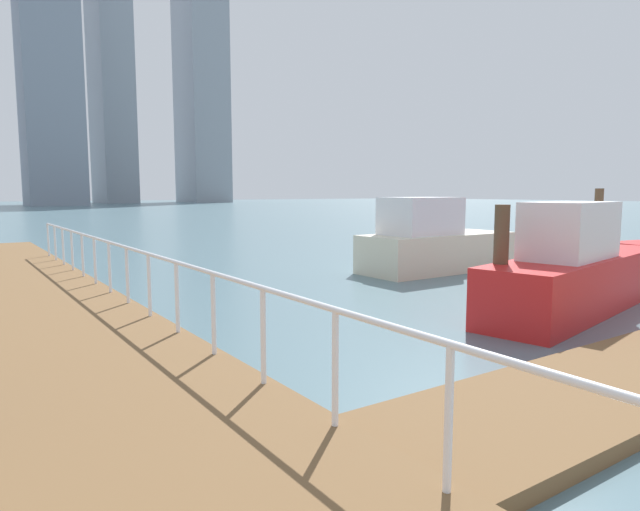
# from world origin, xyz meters

# --- Properties ---
(ground_plane) EXTENTS (300.00, 300.00, 0.00)m
(ground_plane) POSITION_xyz_m (0.00, 20.00, 0.00)
(ground_plane) COLOR slate
(boardwalk_railing) EXTENTS (0.06, 27.91, 1.08)m
(boardwalk_railing) POSITION_xyz_m (-3.15, 10.00, 1.21)
(boardwalk_railing) COLOR white
(boardwalk_railing) RESTS_ON boardwalk
(dock_piling_1) EXTENTS (0.27, 0.27, 2.24)m
(dock_piling_1) POSITION_xyz_m (2.58, 10.70, 1.12)
(dock_piling_1) COLOR brown
(dock_piling_1) RESTS_ON ground_plane
(dock_piling_2) EXTENTS (0.25, 0.25, 2.58)m
(dock_piling_2) POSITION_xyz_m (10.17, 13.11, 1.29)
(dock_piling_2) COLOR brown
(dock_piling_2) RESTS_ON ground_plane
(moored_boat_2) EXTENTS (6.86, 2.79, 2.28)m
(moored_boat_2) POSITION_xyz_m (4.91, 10.56, 0.82)
(moored_boat_2) COLOR red
(moored_boat_2) RESTS_ON ground_plane
(moored_boat_3) EXTENTS (5.22, 2.03, 2.31)m
(moored_boat_3) POSITION_xyz_m (6.68, 16.38, 0.88)
(moored_boat_3) COLOR beige
(moored_boat_3) RESTS_ON ground_plane
(skyline_tower_4) EXTENTS (7.01, 13.62, 59.10)m
(skyline_tower_4) POSITION_xyz_m (26.08, 132.11, 29.55)
(skyline_tower_4) COLOR #8C939E
(skyline_tower_4) RESTS_ON ground_plane
(skyline_tower_5) EXTENTS (9.13, 13.72, 65.44)m
(skyline_tower_5) POSITION_xyz_m (46.89, 132.05, 32.72)
(skyline_tower_5) COLOR #8C939E
(skyline_tower_5) RESTS_ON ground_plane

